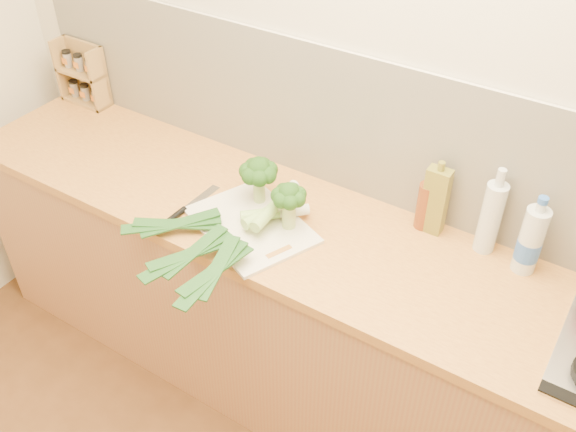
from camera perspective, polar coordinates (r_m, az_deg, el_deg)
name	(u,v)px	position (r m, az deg, el deg)	size (l,w,h in m)	color
room_shell	(386,137)	(2.24, 8.73, 6.99)	(3.50, 3.50, 3.50)	beige
counter	(335,331)	(2.50, 4.21, -10.15)	(3.20, 0.62, 0.90)	#A77745
chopping_board	(251,225)	(2.24, -3.30, -0.81)	(0.43, 0.32, 0.01)	white
broccoli_left	(259,172)	(2.27, -2.63, 3.92)	(0.14, 0.14, 0.18)	#9FB76A
broccoli_right	(289,198)	(2.15, 0.08, 1.64)	(0.12, 0.12, 0.18)	#9FB76A
leek_front	(237,217)	(2.23, -4.55, -0.10)	(0.51, 0.48, 0.04)	white
leek_mid	(240,227)	(2.16, -4.33, -1.01)	(0.23, 0.62, 0.04)	white
leek_back	(256,227)	(2.13, -2.90, -0.94)	(0.12, 0.70, 0.04)	white
chefs_knife	(181,212)	(2.32, -9.52, 0.32)	(0.04, 0.30, 0.02)	silver
spice_rack	(84,77)	(3.07, -17.65, 11.73)	(0.24, 0.09, 0.28)	tan
oil_tin	(435,200)	(2.21, 12.95, 1.38)	(0.08, 0.05, 0.28)	olive
glass_bottle	(491,217)	(2.17, 17.58, -0.06)	(0.07, 0.07, 0.32)	silver
amber_bottle	(426,205)	(2.24, 12.16, 0.98)	(0.06, 0.06, 0.23)	brown
water_bottle	(530,242)	(2.15, 20.71, -2.19)	(0.08, 0.08, 0.27)	silver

